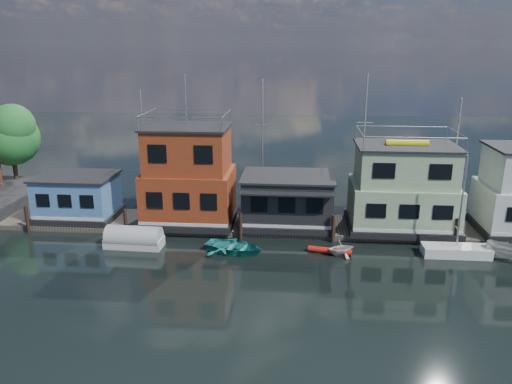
# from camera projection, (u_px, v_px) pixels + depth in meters

# --- Properties ---
(ground) EXTENTS (160.00, 160.00, 0.00)m
(ground) POSITION_uv_depth(u_px,v_px,m) (290.00, 301.00, 29.21)
(ground) COLOR black
(ground) RESTS_ON ground
(dock) EXTENTS (48.00, 5.00, 0.40)m
(dock) POSITION_uv_depth(u_px,v_px,m) (293.00, 226.00, 40.61)
(dock) COLOR #595147
(dock) RESTS_ON ground
(houseboat_blue) EXTENTS (6.40, 4.90, 3.66)m
(houseboat_blue) POSITION_uv_depth(u_px,v_px,m) (78.00, 197.00, 41.53)
(houseboat_blue) COLOR black
(houseboat_blue) RESTS_ON dock
(houseboat_red) EXTENTS (7.40, 5.90, 11.86)m
(houseboat_red) POSITION_uv_depth(u_px,v_px,m) (189.00, 177.00, 40.20)
(houseboat_red) COLOR black
(houseboat_red) RESTS_ON dock
(houseboat_dark) EXTENTS (7.40, 6.10, 4.06)m
(houseboat_dark) POSITION_uv_depth(u_px,v_px,m) (288.00, 200.00, 40.00)
(houseboat_dark) COLOR black
(houseboat_dark) RESTS_ON dock
(houseboat_green) EXTENTS (8.40, 5.90, 7.03)m
(houseboat_green) POSITION_uv_depth(u_px,v_px,m) (403.00, 189.00, 38.94)
(houseboat_green) COLOR black
(houseboat_green) RESTS_ON dock
(pilings) EXTENTS (42.28, 0.28, 2.20)m
(pilings) POSITION_uv_depth(u_px,v_px,m) (289.00, 227.00, 37.70)
(pilings) COLOR #2D2116
(pilings) RESTS_ON ground
(background_masts) EXTENTS (36.40, 0.16, 12.00)m
(background_masts) POSITION_uv_depth(u_px,v_px,m) (349.00, 148.00, 44.41)
(background_masts) COLOR silver
(background_masts) RESTS_ON ground
(dinghy_white) EXTENTS (2.63, 2.48, 1.10)m
(dinghy_white) POSITION_uv_depth(u_px,v_px,m) (341.00, 248.00, 35.33)
(dinghy_white) COLOR silver
(dinghy_white) RESTS_ON ground
(red_kayak) EXTENTS (3.13, 1.04, 0.46)m
(red_kayak) POSITION_uv_depth(u_px,v_px,m) (330.00, 251.00, 35.66)
(red_kayak) COLOR red
(red_kayak) RESTS_ON ground
(day_sailer) EXTENTS (4.65, 1.57, 7.32)m
(day_sailer) POSITION_uv_depth(u_px,v_px,m) (456.00, 250.00, 35.27)
(day_sailer) COLOR white
(day_sailer) RESTS_ON ground
(dinghy_teal) EXTENTS (4.96, 4.11, 0.89)m
(dinghy_teal) POSITION_uv_depth(u_px,v_px,m) (234.00, 247.00, 35.79)
(dinghy_teal) COLOR teal
(dinghy_teal) RESTS_ON ground
(tarp_runabout) EXTENTS (4.29, 1.87, 1.71)m
(tarp_runabout) POSITION_uv_depth(u_px,v_px,m) (134.00, 239.00, 36.76)
(tarp_runabout) COLOR silver
(tarp_runabout) RESTS_ON ground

